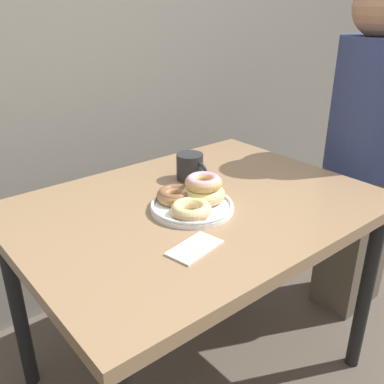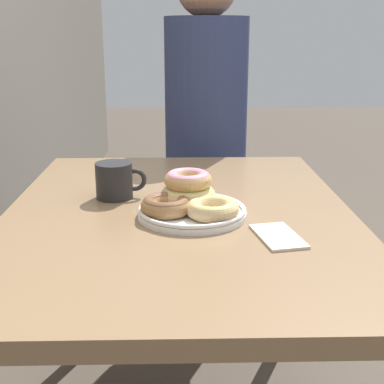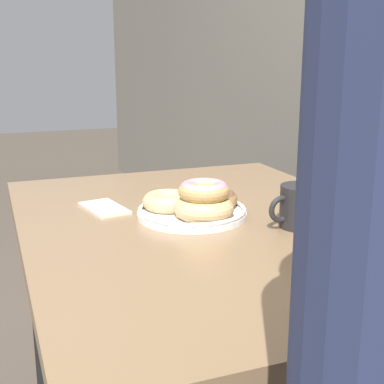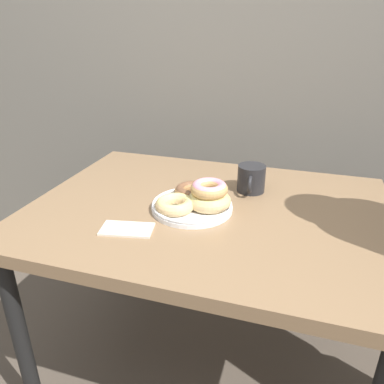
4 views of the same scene
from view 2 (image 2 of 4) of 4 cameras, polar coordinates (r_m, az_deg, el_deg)
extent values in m
cube|color=#846647|center=(1.30, -1.41, -2.81)|extent=(1.13, 0.84, 0.04)
cylinder|color=black|center=(1.94, 9.42, -7.77)|extent=(0.05, 0.05, 0.68)
cylinder|color=black|center=(1.94, -12.12, -7.92)|extent=(0.05, 0.05, 0.68)
cylinder|color=white|center=(1.25, 0.00, -2.33)|extent=(0.25, 0.25, 0.01)
torus|color=white|center=(1.25, 0.00, -1.81)|extent=(0.25, 0.25, 0.01)
torus|color=#D6B27A|center=(1.29, -0.42, -0.40)|extent=(0.17, 0.17, 0.04)
torus|color=#E0D17F|center=(1.29, -0.43, -0.09)|extent=(0.16, 0.16, 0.03)
torus|color=#9E7042|center=(1.22, -2.75, -1.49)|extent=(0.16, 0.16, 0.04)
torus|color=brown|center=(1.22, -2.75, -1.20)|extent=(0.15, 0.15, 0.03)
torus|color=#D6B27A|center=(1.20, 2.19, -1.85)|extent=(0.16, 0.16, 0.03)
torus|color=#E0D17F|center=(1.20, 2.20, -1.57)|extent=(0.15, 0.15, 0.03)
torus|color=tan|center=(1.28, -0.43, 1.28)|extent=(0.15, 0.15, 0.04)
torus|color=pink|center=(1.28, -0.43, 1.56)|extent=(0.13, 0.13, 0.03)
cylinder|color=#232326|center=(1.39, -8.30, 1.23)|extent=(0.10, 0.10, 0.09)
cylinder|color=#382114|center=(1.38, -8.37, 2.84)|extent=(0.08, 0.08, 0.00)
torus|color=#232326|center=(1.39, -6.10, 1.30)|extent=(0.02, 0.06, 0.06)
cube|color=brown|center=(2.22, 1.44, -4.52)|extent=(0.28, 0.20, 0.67)
cylinder|color=navy|center=(2.04, 1.53, 10.86)|extent=(0.31, 0.31, 0.52)
cube|color=beige|center=(1.14, 9.17, -4.68)|extent=(0.16, 0.11, 0.01)
camera|label=1|loc=(1.04, 67.02, 16.46)|focal=40.00mm
camera|label=3|loc=(2.34, 10.15, 15.35)|focal=50.00mm
camera|label=4|loc=(1.82, 35.03, 17.75)|focal=35.00mm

